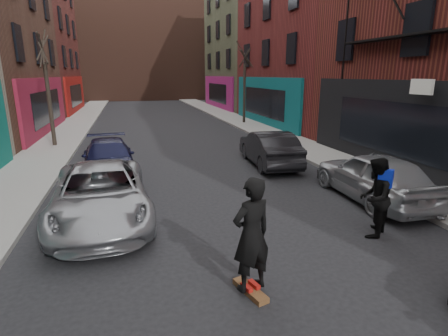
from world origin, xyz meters
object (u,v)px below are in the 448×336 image
parked_left_end (109,158)px  parked_left_far (101,194)px  skateboard (250,290)px  skateboarder (252,235)px  tree_right_far (244,77)px  tree_left_far (47,81)px  parked_right_end (269,148)px  pedestrian (375,197)px  parked_right_far (374,176)px

parked_left_end → parked_left_far: bearing=-94.2°
skateboard → skateboarder: bearing=0.0°
tree_right_far → skateboard: 21.97m
tree_left_far → parked_right_end: 11.64m
parked_left_far → skateboarder: (2.68, -4.05, 0.39)m
skateboarder → pedestrian: size_ratio=1.07×
parked_left_far → parked_left_end: size_ratio=1.14×
parked_left_far → parked_right_end: size_ratio=1.17×
tree_left_far → parked_left_far: 11.31m
tree_right_far → skateboarder: size_ratio=3.38×
parked_right_far → skateboard: parked_right_far is taller
skateboarder → parked_left_end: bearing=-88.6°
parked_left_end → skateboard: 8.86m
parked_right_far → skateboard: bearing=36.3°
tree_right_far → parked_left_far: size_ratio=1.32×
parked_left_far → parked_left_end: bearing=87.2°
parked_right_end → skateboarder: size_ratio=2.18×
parked_right_far → skateboarder: skateboarder is taller
parked_right_far → parked_left_end: bearing=-30.2°
tree_right_far → skateboard: bearing=-108.0°
tree_left_far → parked_left_far: tree_left_far is taller
parked_right_far → parked_left_far: bearing=-2.0°
parked_left_end → skateboard: parked_left_end is taller
parked_right_end → skateboarder: (-3.72, -8.29, 0.38)m
parked_left_end → parked_right_far: bearing=-36.5°
skateboard → pedestrian: pedestrian is taller
tree_right_far → pedestrian: tree_right_far is taller
tree_right_far → parked_right_end: tree_right_far is taller
tree_left_far → pedestrian: tree_left_far is taller
tree_left_far → pedestrian: bearing=-55.1°
skateboarder → pedestrian: skateboarder is taller
parked_left_far → parked_right_end: bearing=30.7°
parked_left_end → pedestrian: bearing=-52.7°
tree_left_far → parked_left_end: bearing=-64.2°
tree_left_far → skateboard: (5.68, -14.62, -3.33)m
skateboard → pedestrian: (3.52, 1.41, 0.90)m
tree_left_far → parked_right_far: (10.80, -11.14, -2.63)m
pedestrian → parked_left_far: bearing=-62.4°
skateboard → tree_left_far: bearing=95.0°
parked_left_far → parked_right_far: (7.80, -0.56, 0.03)m
tree_left_far → skateboarder: 15.85m
parked_left_far → skateboard: parked_left_far is taller
tree_left_far → parked_right_end: size_ratio=1.48×
skateboard → skateboarder: skateboarder is taller
parked_left_far → pedestrian: pedestrian is taller
tree_right_far → pedestrian: size_ratio=3.62×
tree_right_far → parked_right_far: 17.44m
parked_left_end → pedestrian: (6.20, -7.01, 0.29)m
parked_left_far → skateboard: (2.68, -4.05, -0.66)m
parked_left_end → parked_right_end: parked_right_end is taller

